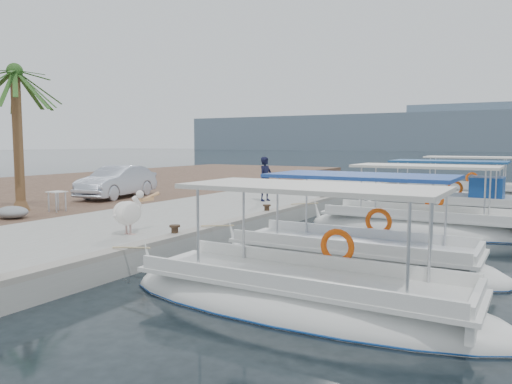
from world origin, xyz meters
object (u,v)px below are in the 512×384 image
(fishing_caique_c, at_px, (418,228))
(parked_car, at_px, (117,182))
(fishing_caique_d, at_px, (445,209))
(fisherman, at_px, (266,179))
(fishing_caique_e, at_px, (463,195))
(pelican, at_px, (129,212))
(fishing_caique_b, at_px, (353,263))
(date_palm, at_px, (15,73))
(fishing_caique_a, at_px, (301,303))

(fishing_caique_c, height_order, parked_car, fishing_caique_c)
(fishing_caique_d, distance_m, parked_car, 14.32)
(fishing_caique_c, height_order, fisherman, fisherman)
(fishing_caique_e, height_order, fisherman, fisherman)
(fishing_caique_d, bearing_deg, fisherman, -153.07)
(fishing_caique_e, height_order, parked_car, fishing_caique_e)
(fishing_caique_c, distance_m, pelican, 9.39)
(fishing_caique_b, xyz_separation_m, fishing_caique_d, (0.35, 10.68, 0.06))
(fisherman, bearing_deg, fishing_caique_e, -20.57)
(pelican, distance_m, parked_car, 9.55)
(parked_car, bearing_deg, fishing_caique_b, -31.88)
(fishing_caique_d, height_order, pelican, fishing_caique_d)
(fisherman, bearing_deg, date_palm, 149.49)
(pelican, bearing_deg, fishing_caique_a, -18.30)
(pelican, bearing_deg, fisherman, 93.57)
(fishing_caique_a, height_order, pelican, fishing_caique_a)
(fishing_caique_e, relative_size, date_palm, 1.23)
(fishing_caique_a, bearing_deg, date_palm, 164.71)
(fishing_caique_a, xyz_separation_m, fishing_caique_c, (0.10, 9.06, -0.00))
(fishing_caique_a, relative_size, fishing_caique_e, 1.02)
(fishing_caique_c, distance_m, fisherman, 6.92)
(fishing_caique_e, relative_size, fisherman, 3.87)
(fishing_caique_a, relative_size, date_palm, 1.25)
(fishing_caique_d, xyz_separation_m, parked_car, (-13.17, -5.52, 1.03))
(fisherman, bearing_deg, pelican, -165.54)
(fishing_caique_d, bearing_deg, fishing_caique_e, 91.80)
(fishing_caique_a, bearing_deg, pelican, 161.70)
(fishing_caique_e, relative_size, parked_car, 1.67)
(pelican, bearing_deg, fishing_caique_d, 62.84)
(fishing_caique_e, distance_m, parked_car, 18.16)
(fishing_caique_d, relative_size, fisherman, 3.99)
(fishing_caique_b, xyz_separation_m, pelican, (-5.81, -1.32, 0.97))
(pelican, relative_size, parked_car, 0.35)
(fishing_caique_e, relative_size, pelican, 4.81)
(date_palm, bearing_deg, fishing_caique_c, 23.38)
(fishing_caique_a, height_order, fisherman, fisherman)
(fishing_caique_c, bearing_deg, fishing_caique_a, -90.63)
(pelican, bearing_deg, parked_car, 137.24)
(fishing_caique_b, xyz_separation_m, parked_car, (-12.82, 5.16, 1.09))
(fishing_caique_d, height_order, date_palm, date_palm)
(fishing_caique_d, height_order, fishing_caique_e, same)
(fishing_caique_a, relative_size, parked_car, 1.70)
(pelican, bearing_deg, fishing_caique_b, 12.82)
(pelican, xyz_separation_m, parked_car, (-7.01, 6.48, 0.12))
(fishing_caique_a, xyz_separation_m, parked_car, (-13.00, 8.46, 1.09))
(fishing_caique_c, relative_size, fishing_caique_e, 1.04)
(fisherman, bearing_deg, parked_car, 119.05)
(pelican, distance_m, date_palm, 8.20)
(fishing_caique_a, relative_size, fishing_caique_d, 0.98)
(date_palm, bearing_deg, fishing_caique_a, -15.29)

